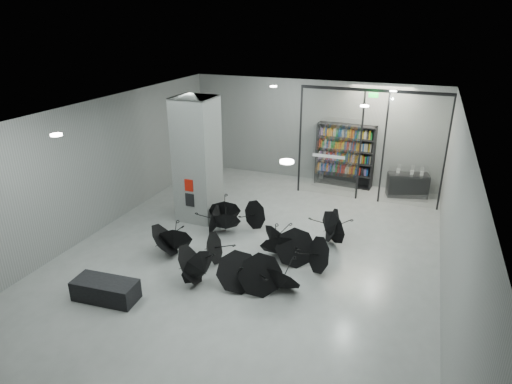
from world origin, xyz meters
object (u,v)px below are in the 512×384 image
at_px(bench, 106,290).
at_px(shop_counter, 407,185).
at_px(umbrella_cluster, 249,248).
at_px(bookshelf, 345,155).
at_px(column, 197,160).

bearing_deg(bench, shop_counter, 51.66).
height_order(shop_counter, umbrella_cluster, umbrella_cluster).
bearing_deg(bench, umbrella_cluster, 45.91).
xyz_separation_m(shop_counter, umbrella_cluster, (-3.79, -6.35, -0.12)).
xyz_separation_m(bookshelf, umbrella_cluster, (-1.35, -6.69, -0.91)).
height_order(bookshelf, umbrella_cluster, bookshelf).
xyz_separation_m(column, bench, (0.09, -4.90, -1.75)).
xyz_separation_m(column, umbrella_cluster, (2.53, -1.94, -1.69)).
height_order(bench, umbrella_cluster, umbrella_cluster).
xyz_separation_m(column, shop_counter, (6.32, 4.42, -1.57)).
bearing_deg(column, bench, -88.95).
relative_size(shop_counter, umbrella_cluster, 0.25).
xyz_separation_m(column, bookshelf, (3.88, 4.75, -0.78)).
distance_m(column, umbrella_cluster, 3.61).
relative_size(column, bench, 2.62).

